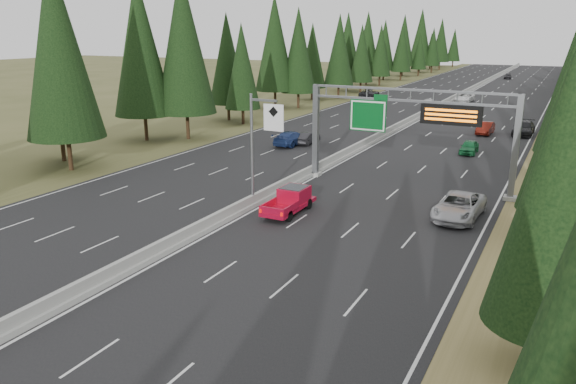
% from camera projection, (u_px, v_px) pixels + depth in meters
% --- Properties ---
extents(road, '(32.00, 260.00, 0.08)m').
position_uv_depth(road, '(433.00, 111.00, 87.18)').
color(road, black).
rests_on(road, ground).
extents(shoulder_right, '(3.60, 260.00, 0.06)m').
position_uv_depth(shoulder_right, '(559.00, 119.00, 79.39)').
color(shoulder_right, olive).
rests_on(shoulder_right, ground).
extents(shoulder_left, '(3.60, 260.00, 0.06)m').
position_uv_depth(shoulder_left, '(328.00, 104.00, 94.97)').
color(shoulder_left, '#444922').
rests_on(shoulder_left, ground).
extents(median_barrier, '(0.70, 260.00, 0.85)m').
position_uv_depth(median_barrier, '(433.00, 109.00, 87.07)').
color(median_barrier, gray).
rests_on(median_barrier, road).
extents(sign_gantry, '(16.75, 0.98, 7.80)m').
position_uv_depth(sign_gantry, '(417.00, 124.00, 43.25)').
color(sign_gantry, slate).
rests_on(sign_gantry, road).
extents(hov_sign_pole, '(2.80, 0.50, 8.00)m').
position_uv_depth(hov_sign_pole, '(259.00, 143.00, 38.57)').
color(hov_sign_pole, slate).
rests_on(hov_sign_pole, road).
extents(tree_row_left, '(11.68, 243.75, 18.89)m').
position_uv_depth(tree_row_left, '(253.00, 51.00, 79.03)').
color(tree_row_left, black).
rests_on(tree_row_left, ground).
extents(silver_minivan, '(2.97, 5.96, 1.62)m').
position_uv_depth(silver_minivan, '(459.00, 206.00, 37.44)').
color(silver_minivan, '#B0B0B5').
rests_on(silver_minivan, road).
extents(red_pickup, '(1.83, 5.13, 1.67)m').
position_uv_depth(red_pickup, '(292.00, 199.00, 38.73)').
color(red_pickup, black).
rests_on(red_pickup, road).
extents(car_ahead_green, '(1.64, 3.95, 1.34)m').
position_uv_depth(car_ahead_green, '(469.00, 147.00, 57.07)').
color(car_ahead_green, '#176633').
rests_on(car_ahead_green, road).
extents(car_ahead_dkred, '(1.71, 4.46, 1.45)m').
position_uv_depth(car_ahead_dkred, '(485.00, 128.00, 67.61)').
color(car_ahead_dkred, '#60160D').
rests_on(car_ahead_dkred, road).
extents(car_ahead_dkgrey, '(2.38, 5.61, 1.62)m').
position_uv_depth(car_ahead_dkgrey, '(524.00, 128.00, 67.02)').
color(car_ahead_dkgrey, black).
rests_on(car_ahead_dkgrey, road).
extents(car_ahead_white, '(2.93, 5.64, 1.52)m').
position_uv_depth(car_ahead_white, '(465.00, 97.00, 97.82)').
color(car_ahead_white, silver).
rests_on(car_ahead_white, road).
extents(car_ahead_far, '(1.79, 4.11, 1.38)m').
position_uv_depth(car_ahead_far, '(508.00, 76.00, 143.45)').
color(car_ahead_far, black).
rests_on(car_ahead_far, road).
extents(car_onc_near, '(1.40, 3.96, 1.30)m').
position_uv_depth(car_onc_near, '(308.00, 138.00, 61.86)').
color(car_onc_near, black).
rests_on(car_onc_near, road).
extents(car_onc_blue, '(2.49, 5.47, 1.55)m').
position_uv_depth(car_onc_blue, '(292.00, 138.00, 61.08)').
color(car_onc_blue, navy).
rests_on(car_onc_blue, road).
extents(car_onc_white, '(1.93, 4.50, 1.52)m').
position_uv_depth(car_onc_white, '(429.00, 103.00, 90.70)').
color(car_onc_white, silver).
rests_on(car_onc_white, road).
extents(car_onc_far, '(3.18, 6.10, 1.64)m').
position_uv_depth(car_onc_far, '(369.00, 94.00, 103.28)').
color(car_onc_far, black).
rests_on(car_onc_far, road).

